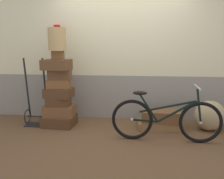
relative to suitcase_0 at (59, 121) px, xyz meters
name	(u,v)px	position (x,y,z in m)	size (l,w,h in m)	color
ground	(120,133)	(1.12, -0.19, -0.12)	(8.83, 5.20, 0.06)	brown
station_building	(124,42)	(1.13, 0.65, 1.41)	(6.83, 0.74, 3.01)	gray
suitcase_0	(59,121)	(0.00, 0.00, 0.00)	(0.56, 0.45, 0.19)	#4C2D19
suitcase_1	(60,110)	(0.01, 0.02, 0.19)	(0.54, 0.39, 0.19)	brown
suitcase_2	(59,102)	(0.00, 0.00, 0.36)	(0.41, 0.30, 0.14)	#4C2D19
suitcase_3	(59,93)	(0.01, 0.02, 0.52)	(0.47, 0.34, 0.17)	#4C2D19
suitcase_4	(59,84)	(0.00, 0.05, 0.68)	(0.40, 0.27, 0.15)	brown
suitcase_5	(60,74)	(0.03, 0.04, 0.84)	(0.39, 0.26, 0.18)	brown
suitcase_6	(57,65)	(-0.01, 0.00, 1.02)	(0.46, 0.36, 0.18)	brown
suitcase_7	(58,55)	(0.01, 0.04, 1.19)	(0.20, 0.14, 0.15)	brown
suitcase_8	(159,125)	(1.79, 0.04, -0.03)	(0.74, 0.40, 0.14)	olive
suitcase_9	(161,116)	(1.82, 0.03, 0.14)	(0.66, 0.37, 0.20)	brown
wicker_basket	(57,39)	(0.01, 0.02, 1.46)	(0.31, 0.31, 0.39)	tan
luggage_trolley	(37,109)	(-0.44, 0.06, 0.20)	(0.43, 0.35, 1.23)	black
burlap_sack	(210,116)	(2.65, 0.04, 0.17)	(0.52, 0.44, 0.52)	tan
bicycle	(165,120)	(1.83, -0.52, 0.25)	(1.66, 0.46, 0.87)	black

